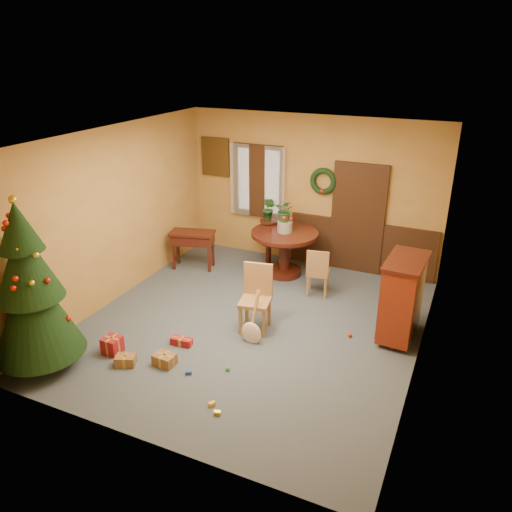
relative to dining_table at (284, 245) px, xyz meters
The scene contains 21 objects.
room_envelope 1.00m from the dining_table, 60.17° to the left, with size 5.50×5.50×5.50m.
dining_table is the anchor object (origin of this frame).
urn 0.36m from the dining_table, 90.00° to the right, with size 0.28×0.28×0.20m, color slate.
centerpiece_plant 0.67m from the dining_table, 90.00° to the right, with size 0.38×0.33×0.42m, color #1E4C23.
chair_near 2.00m from the dining_table, 80.86° to the right, with size 0.52×0.52×1.03m.
chair_far 1.03m from the dining_table, 34.11° to the right, with size 0.44×0.44×0.87m.
guitar 2.45m from the dining_table, 79.81° to the right, with size 0.32×0.15×0.75m, color #EFDEC7, non-canonical shape.
plant_stand 0.59m from the dining_table, 143.21° to the left, with size 0.35×0.35×0.91m.
stand_plant 0.80m from the dining_table, 143.21° to the left, with size 0.26×0.21×0.47m, color #19471E.
christmas_tree 4.55m from the dining_table, 115.28° to the right, with size 1.17×1.17×2.41m.
writing_desk 1.78m from the dining_table, 165.47° to the right, with size 0.92×0.62×0.75m.
sideboard 2.73m from the dining_table, 29.72° to the right, with size 0.57×1.01×1.27m.
gift_a 3.47m from the dining_table, 97.05° to the right, with size 0.30×0.23×0.16m.
gift_b 3.72m from the dining_table, 110.03° to the right, with size 0.24×0.24×0.24m.
gift_c 3.78m from the dining_table, 103.95° to the right, with size 0.32×0.27×0.15m.
gift_d 2.98m from the dining_table, 99.26° to the right, with size 0.32×0.16×0.11m.
toy_a 3.51m from the dining_table, 90.05° to the right, with size 0.08×0.05×0.05m, color #253CA2.
toy_b 3.26m from the dining_table, 82.13° to the right, with size 0.06×0.06×0.06m, color green.
toy_c 3.97m from the dining_table, 81.43° to the right, with size 0.08×0.05×0.05m, color gold.
toy_d 2.47m from the dining_table, 44.04° to the right, with size 0.06×0.06×0.06m, color red.
toy_e 4.10m from the dining_table, 79.74° to the right, with size 0.08×0.05×0.05m, color yellow.
Camera 1 is at (2.87, -6.15, 4.08)m, focal length 35.00 mm.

